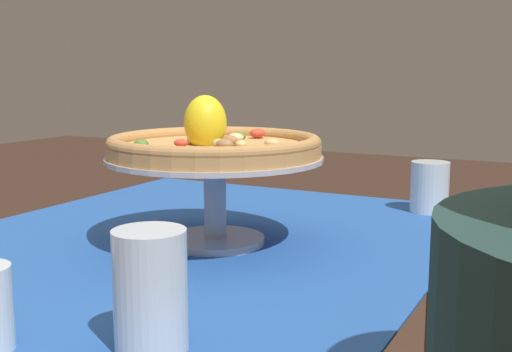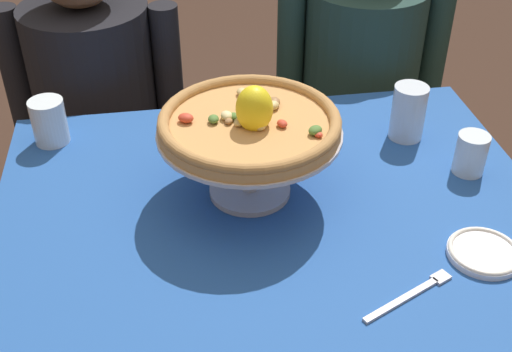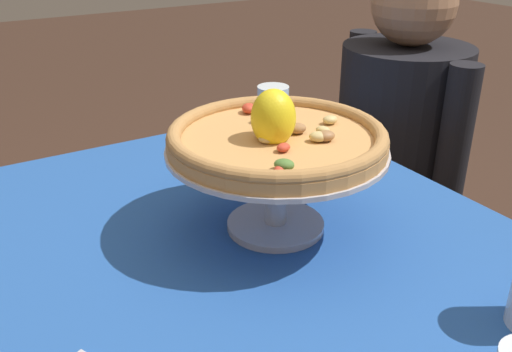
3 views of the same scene
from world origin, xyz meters
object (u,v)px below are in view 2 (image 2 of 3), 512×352
Objects in this scene: dinner_fork at (413,294)px; water_glass_side_right at (470,156)px; side_plate at (484,252)px; pizza at (250,122)px; water_glass_back_left at (50,124)px; diner_right at (356,106)px; pizza_stand at (250,149)px; diner_left at (101,125)px; water_glass_back_right at (408,116)px.

water_glass_side_right is at bearing 53.65° from dinner_fork.
pizza is at bearing 146.90° from side_plate.
diner_right is (0.86, 0.36, -0.23)m from water_glass_back_left.
pizza is (0.00, -0.00, 0.06)m from pizza_stand.
pizza_stand is 1.02× the size of pizza.
diner_left is at bearing 118.66° from pizza.
water_glass_back_left is (-0.43, 0.27, -0.06)m from pizza_stand.
water_glass_back_left is 0.98m from side_plate.
side_plate is (0.83, -0.53, -0.04)m from water_glass_back_left.
pizza_stand is 0.49m from water_glass_side_right.
dinner_fork is (0.23, -0.33, -0.17)m from pizza.
pizza_stand is 0.80m from diner_left.
water_glass_back_right is at bearing 90.49° from side_plate.
dinner_fork is at bearing -54.98° from pizza_stand.
water_glass_side_right reaches higher than dinner_fork.
water_glass_side_right is 0.67m from diner_right.
pizza_stand is at bearing -124.32° from diner_right.
diner_right is (0.03, 0.89, -0.20)m from side_plate.
pizza_stand is 0.43m from water_glass_back_right.
pizza_stand is 0.42m from dinner_fork.
diner_right is at bearing 87.88° from side_plate.
diner_right reaches higher than water_glass_back_left.
side_plate is 1.20m from diner_left.
water_glass_side_right is at bearing 72.36° from side_plate.
diner_right is at bearing 85.58° from water_glass_back_right.
pizza_stand reaches higher than water_glass_back_right.
diner_left reaches higher than side_plate.
water_glass_back_right is 1.23× the size of water_glass_back_left.
dinner_fork is (-0.16, -0.49, -0.05)m from water_glass_back_right.
water_glass_back_right reaches higher than dinner_fork.
diner_left is (-0.59, 0.99, -0.20)m from dinner_fork.
dinner_fork is (0.23, -0.33, -0.11)m from pizza_stand.
pizza is at bearing -41.44° from pizza_stand.
diner_left is at bearing 118.63° from pizza_stand.
pizza_stand is at bearing -61.37° from diner_left.
water_glass_back_left is (-0.43, 0.27, -0.13)m from pizza.
pizza_stand is 4.00× the size of water_glass_side_right.
pizza_stand is 0.82m from diner_right.
pizza_stand is at bearing -158.05° from water_glass_back_right.
water_glass_back_left is at bearing 163.59° from water_glass_side_right.
diner_left is (-0.36, 0.65, -0.30)m from pizza_stand.
side_plate is at bearing -33.10° from pizza.
water_glass_back_right is 0.52m from dinner_fork.
pizza_stand is at bearing -32.21° from water_glass_back_left.
pizza_stand is 0.49m from side_plate.
side_plate is 0.12× the size of diner_left.
dinner_fork is 0.16× the size of diner_left.
water_glass_side_right is at bearing 0.13° from pizza_stand.
side_plate is 0.73× the size of dinner_fork.
side_plate is at bearing -50.39° from diner_left.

